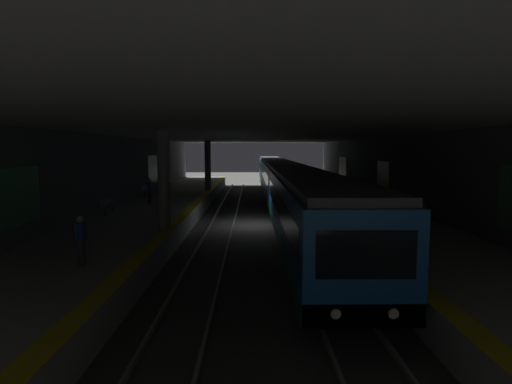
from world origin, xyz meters
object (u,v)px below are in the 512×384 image
object	(u,v)px
metro_train	(281,180)
trash_bin	(407,212)
bench_left_mid	(360,188)
person_walking_mid	(149,190)
bench_right_mid	(146,190)
person_waiting_near	(403,213)
bench_right_near	(108,205)
person_standing_far	(325,178)
person_boarding	(81,239)
backpack_on_floor	(387,215)
pillar_near	(164,180)
bench_left_near	(416,208)
pillar_far	(208,165)

from	to	relation	value
metro_train	trash_bin	distance (m)	16.13
bench_left_mid	person_walking_mid	size ratio (longest dim) A/B	0.97
bench_right_mid	person_waiting_near	xyz separation A→B (m)	(-13.47, -15.06, 0.31)
bench_right_mid	person_walking_mid	xyz separation A→B (m)	(-4.10, -1.29, 0.44)
bench_right_near	bench_right_mid	distance (m)	8.54
metro_train	trash_bin	bearing A→B (deg)	-159.68
person_walking_mid	person_waiting_near	bearing A→B (deg)	-124.24
bench_right_mid	person_walking_mid	distance (m)	4.32
person_waiting_near	person_standing_far	bearing A→B (deg)	-0.89
person_waiting_near	bench_left_mid	bearing A→B (deg)	-7.47
bench_right_near	person_walking_mid	bearing A→B (deg)	-16.22
bench_right_mid	person_boarding	xyz separation A→B (m)	(-19.03, -2.79, 0.33)
person_waiting_near	backpack_on_floor	xyz separation A→B (m)	(3.36, -0.38, -0.63)
pillar_near	bench_right_near	size ratio (longest dim) A/B	2.68
bench_left_mid	bench_left_near	bearing A→B (deg)	180.00
bench_right_near	person_waiting_near	bearing A→B (deg)	-108.14
person_waiting_near	pillar_far	bearing A→B (deg)	29.43
person_waiting_near	trash_bin	xyz separation A→B (m)	(2.90, -1.27, -0.41)
pillar_far	bench_right_mid	size ratio (longest dim) A/B	2.68
person_walking_mid	bench_right_mid	bearing A→B (deg)	17.48
bench_right_mid	person_standing_far	bearing A→B (deg)	-60.84
metro_train	bench_left_mid	xyz separation A→B (m)	(-2.73, -6.33, -0.45)
bench_left_mid	backpack_on_floor	world-z (taller)	bench_left_mid
person_walking_mid	metro_train	bearing A→B (deg)	-47.51
pillar_far	metro_train	distance (m)	6.80
bench_left_near	person_boarding	size ratio (longest dim) A/B	1.07
bench_left_mid	backpack_on_floor	bearing A→B (deg)	172.25
pillar_far	bench_left_mid	bearing A→B (deg)	-107.20
pillar_near	person_walking_mid	xyz separation A→B (m)	(8.92, 2.89, -1.32)
pillar_far	trash_bin	bearing A→B (deg)	-143.43
bench_left_near	backpack_on_floor	bearing A→B (deg)	97.04
bench_left_mid	backpack_on_floor	xyz separation A→B (m)	(-11.94, 1.63, -0.32)
backpack_on_floor	person_waiting_near	bearing A→B (deg)	173.52
pillar_far	trash_bin	xyz separation A→B (m)	(-16.38, -12.15, -1.85)
pillar_near	pillar_far	size ratio (longest dim) A/B	1.00
person_walking_mid	person_standing_far	world-z (taller)	person_walking_mid
pillar_far	bench_left_near	xyz separation A→B (m)	(-15.73, -12.88, -1.75)
bench_left_mid	bench_right_mid	xyz separation A→B (m)	(-1.82, 17.07, 0.00)
pillar_near	person_waiting_near	xyz separation A→B (m)	(-0.46, -10.88, -1.44)
pillar_near	bench_left_near	bearing A→B (deg)	-76.48
person_walking_mid	backpack_on_floor	xyz separation A→B (m)	(-6.02, -14.15, -0.76)
bench_left_mid	bench_right_mid	bearing A→B (deg)	96.09
bench_left_mid	bench_right_near	size ratio (longest dim) A/B	1.00
person_boarding	pillar_far	bearing A→B (deg)	-3.22
bench_left_mid	person_waiting_near	size ratio (longest dim) A/B	1.10
person_standing_far	trash_bin	bearing A→B (deg)	-177.23
bench_left_near	person_standing_far	world-z (taller)	person_standing_far
bench_right_near	person_walking_mid	distance (m)	4.64
bench_left_mid	person_standing_far	xyz separation A→B (m)	(6.77, 1.66, 0.34)
person_boarding	backpack_on_floor	bearing A→B (deg)	-54.86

